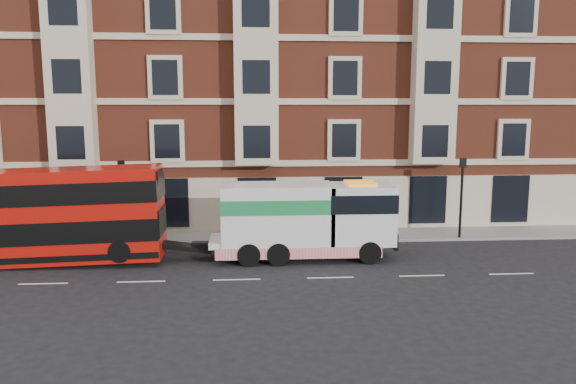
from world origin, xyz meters
name	(u,v)px	position (x,y,z in m)	size (l,w,h in m)	color
ground	(237,280)	(0.00, 0.00, 0.00)	(120.00, 120.00, 0.00)	black
sidewalk	(240,237)	(0.00, 7.50, 0.07)	(90.00, 3.00, 0.15)	slate
victorian_terrace	(247,62)	(0.50, 15.00, 10.07)	(45.00, 12.00, 20.40)	brown
lamp_post_west	(123,195)	(-6.00, 6.20, 2.68)	(0.35, 0.15, 4.35)	black
lamp_post_east	(462,192)	(12.00, 6.20, 2.68)	(0.35, 0.15, 4.35)	black
double_decker_bus	(43,214)	(-8.97, 3.11, 2.33)	(10.87, 2.49, 4.40)	#AD1009
tow_truck	(303,219)	(3.09, 3.11, 1.92)	(8.70, 2.57, 3.63)	silver
pedestrian	(111,226)	(-6.65, 6.15, 1.07)	(0.67, 0.44, 1.85)	#1C1831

